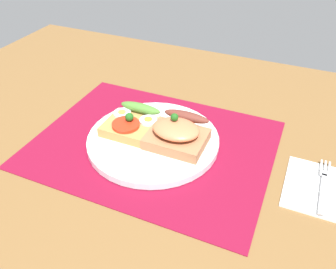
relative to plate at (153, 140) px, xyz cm
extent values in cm
cube|color=brown|center=(0.00, 0.00, -2.57)|extent=(120.00, 90.00, 3.20)
cube|color=maroon|center=(0.00, 0.00, -0.82)|extent=(43.40, 33.57, 0.30)
cylinder|color=white|center=(0.00, 0.00, 0.00)|extent=(24.36, 24.36, 1.34)
cube|color=#B08143|center=(-4.67, -0.07, 1.57)|extent=(9.53, 7.86, 1.81)
cylinder|color=red|center=(-5.00, -1.05, 2.78)|extent=(5.12, 5.12, 0.60)
ellipsoid|color=#497E2F|center=(-4.67, 4.26, 3.38)|extent=(8.38, 2.20, 1.80)
sphere|color=#1E5919|center=(-4.75, -0.07, 3.88)|extent=(1.60, 1.60, 1.60)
cylinder|color=white|center=(-7.53, 2.04, 2.73)|extent=(3.33, 3.33, 0.50)
cylinder|color=yellow|center=(-7.53, 2.04, 3.06)|extent=(1.50, 1.50, 0.16)
cylinder|color=white|center=(-1.82, 1.84, 2.73)|extent=(3.33, 3.33, 0.50)
cylinder|color=yellow|center=(-1.82, 1.84, 3.06)|extent=(1.50, 1.50, 0.16)
cube|color=#A16A44|center=(4.67, 0.22, 1.68)|extent=(10.39, 8.28, 2.02)
ellipsoid|color=#E77248|center=(4.53, 0.20, 3.81)|extent=(8.52, 6.62, 2.24)
ellipsoid|color=brown|center=(4.67, 4.76, 3.59)|extent=(8.83, 2.20, 1.80)
sphere|color=#1E5919|center=(3.87, 0.82, 5.63)|extent=(1.40, 1.40, 1.40)
cube|color=white|center=(30.24, 0.30, -0.67)|extent=(12.33, 12.40, 0.60)
cube|color=#B7B7BC|center=(29.90, -1.55, -0.21)|extent=(0.80, 9.25, 0.32)
cube|color=#B7B7BC|center=(29.90, 3.27, -0.21)|extent=(1.50, 1.20, 0.32)
cube|color=#B7B7BC|center=(29.25, 5.27, -0.21)|extent=(0.32, 2.80, 0.32)
cube|color=#B7B7BC|center=(29.90, 5.27, -0.21)|extent=(0.32, 2.80, 0.32)
cube|color=#B7B7BC|center=(30.55, 5.27, -0.21)|extent=(0.32, 2.80, 0.32)
camera|label=1|loc=(22.65, -45.46, 39.41)|focal=36.94mm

